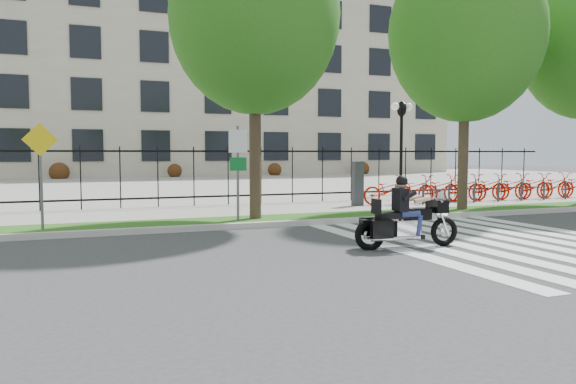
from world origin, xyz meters
name	(u,v)px	position (x,y,z in m)	size (l,w,h in m)	color
ground	(298,257)	(0.00, 0.00, 0.00)	(120.00, 120.00, 0.00)	#313134
curb	(236,226)	(0.00, 4.10, 0.07)	(60.00, 0.20, 0.15)	#B1AFA7
grass_verge	(228,222)	(0.00, 4.95, 0.07)	(60.00, 1.50, 0.15)	#1B5214
sidewalk	(206,213)	(0.00, 7.45, 0.07)	(60.00, 3.50, 0.15)	gray
plaza	(139,184)	(0.00, 25.00, 0.05)	(80.00, 34.00, 0.10)	gray
crosswalk_stripes	(501,241)	(4.83, 0.00, 0.01)	(5.70, 8.00, 0.01)	silver
iron_fence	(194,176)	(0.00, 9.20, 1.15)	(30.00, 0.06, 2.00)	black
office_building	(111,65)	(0.00, 44.92, 9.97)	(60.00, 21.90, 20.15)	#A59B85
lamp_post_right	(401,125)	(10.00, 12.00, 3.21)	(1.06, 0.70, 4.25)	black
street_tree_1	(255,16)	(0.79, 4.95, 5.60)	(4.60, 4.60, 8.11)	#3A281F
street_tree_2	(466,34)	(7.74, 4.95, 5.66)	(4.81, 4.81, 8.29)	#3A281F
bike_share_station	(488,187)	(10.72, 7.20, 0.66)	(11.14, 0.88, 1.50)	#2D2D33
sign_pole_regulatory	(238,161)	(0.19, 4.58, 1.74)	(0.50, 0.09, 2.50)	#59595B
sign_pole_warning	(41,162)	(-4.56, 4.58, 1.74)	(0.78, 0.09, 2.49)	#59595B
motorcycle_rider	(407,219)	(2.45, 0.08, 0.60)	(2.32, 0.73, 1.79)	black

